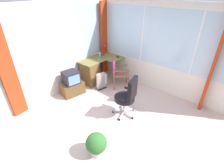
{
  "coord_description": "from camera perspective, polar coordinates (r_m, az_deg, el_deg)",
  "views": [
    {
      "loc": [
        -2.21,
        -1.72,
        2.83
      ],
      "look_at": [
        0.36,
        0.44,
        0.84
      ],
      "focal_mm": 26.61,
      "sensor_mm": 36.0,
      "label": 1
    }
  ],
  "objects": [
    {
      "name": "wooden_armchair",
      "position": [
        5.15,
        1.72,
        4.88
      ],
      "size": [
        0.68,
        0.68,
        0.92
      ],
      "color": "#8D5644",
      "rests_on": "ground"
    },
    {
      "name": "spray_bottle",
      "position": [
        5.57,
        -4.14,
        9.96
      ],
      "size": [
        0.06,
        0.06,
        0.22
      ],
      "color": "#37B5D1",
      "rests_on": "desk"
    },
    {
      "name": "office_chair",
      "position": [
        3.97,
        5.46,
        -3.81
      ],
      "size": [
        0.62,
        0.56,
        1.06
      ],
      "color": "#B7B7BF",
      "rests_on": "ground"
    },
    {
      "name": "ground",
      "position": [
        4.01,
        1.58,
        -14.99
      ],
      "size": [
        5.25,
        5.55,
        0.06
      ],
      "primitive_type": "cube",
      "color": "beige"
    },
    {
      "name": "north_window_panel",
      "position": [
        4.85,
        -20.32,
        9.96
      ],
      "size": [
        4.25,
        0.07,
        2.55
      ],
      "color": "silver",
      "rests_on": "ground"
    },
    {
      "name": "tv_remote",
      "position": [
        5.66,
        2.01,
        9.34
      ],
      "size": [
        0.1,
        0.16,
        0.02
      ],
      "primitive_type": "cube",
      "rotation": [
        0.0,
        0.0,
        -0.4
      ],
      "color": "black",
      "rests_on": "desk"
    },
    {
      "name": "east_window_panel",
      "position": [
        4.95,
        17.89,
        10.76
      ],
      "size": [
        0.07,
        4.55,
        2.55
      ],
      "color": "silver",
      "rests_on": "ground"
    },
    {
      "name": "curtain_north_left",
      "position": [
        4.39,
        -32.48,
        4.14
      ],
      "size": [
        0.35,
        0.11,
        2.45
      ],
      "primitive_type": "cube",
      "rotation": [
        0.0,
        0.0,
        0.11
      ],
      "color": "#AD3717",
      "rests_on": "ground"
    },
    {
      "name": "curtain_corner",
      "position": [
        5.98,
        -2.56,
        15.0
      ],
      "size": [
        0.35,
        0.08,
        2.45
      ],
      "primitive_type": "cube",
      "rotation": [
        0.0,
        0.0,
        0.01
      ],
      "color": "#AD3717",
      "rests_on": "ground"
    },
    {
      "name": "space_heater",
      "position": [
        5.22,
        -3.58,
        1.13
      ],
      "size": [
        0.37,
        0.24,
        0.53
      ],
      "color": "silver",
      "rests_on": "ground"
    },
    {
      "name": "desk",
      "position": [
        5.49,
        -7.23,
        4.25
      ],
      "size": [
        1.32,
        0.92,
        0.77
      ],
      "color": "olive",
      "rests_on": "ground"
    },
    {
      "name": "tv_on_stand",
      "position": [
        5.06,
        -13.62,
        -0.1
      ],
      "size": [
        0.71,
        0.55,
        0.73
      ],
      "color": "brown",
      "rests_on": "ground"
    },
    {
      "name": "potted_plant",
      "position": [
        3.34,
        -5.41,
        -19.87
      ],
      "size": [
        0.41,
        0.41,
        0.49
      ],
      "color": "silver",
      "rests_on": "ground"
    },
    {
      "name": "desk_lamp",
      "position": [
        5.8,
        -2.31,
        12.19
      ],
      "size": [
        0.23,
        0.2,
        0.36
      ],
      "color": "red",
      "rests_on": "desk"
    },
    {
      "name": "curtain_east_far",
      "position": [
        4.6,
        31.59,
        5.51
      ],
      "size": [
        0.35,
        0.1,
        2.45
      ],
      "primitive_type": "cube",
      "rotation": [
        0.0,
        0.0,
        0.08
      ],
      "color": "#AD3717",
      "rests_on": "ground"
    }
  ]
}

